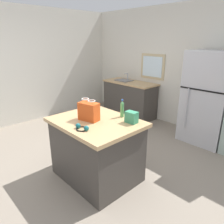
# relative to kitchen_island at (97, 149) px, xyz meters

# --- Properties ---
(ground) EXTENTS (6.48, 6.48, 0.00)m
(ground) POSITION_rel_kitchen_island_xyz_m (-0.27, 0.02, -0.45)
(ground) COLOR gray
(back_wall) EXTENTS (5.40, 0.13, 2.65)m
(back_wall) POSITION_rel_kitchen_island_xyz_m (-0.28, 2.69, 0.88)
(back_wall) COLOR silver
(back_wall) RESTS_ON ground
(left_wall) EXTENTS (0.10, 5.35, 2.65)m
(left_wall) POSITION_rel_kitchen_island_xyz_m (-2.97, 0.02, 0.88)
(left_wall) COLOR silver
(left_wall) RESTS_ON ground
(kitchen_island) EXTENTS (1.19, 0.94, 0.88)m
(kitchen_island) POSITION_rel_kitchen_island_xyz_m (0.00, 0.00, 0.00)
(kitchen_island) COLOR #423D38
(kitchen_island) RESTS_ON ground
(refrigerator) EXTENTS (0.81, 0.70, 1.74)m
(refrigerator) POSITION_rel_kitchen_island_xyz_m (0.53, 2.28, 0.43)
(refrigerator) COLOR #B7B7BC
(refrigerator) RESTS_ON ground
(sink_counter) EXTENTS (1.43, 0.60, 1.09)m
(sink_counter) POSITION_rel_kitchen_island_xyz_m (-1.49, 2.33, 0.02)
(sink_counter) COLOR #423D38
(sink_counter) RESTS_ON ground
(shopping_bag) EXTENTS (0.30, 0.21, 0.29)m
(shopping_bag) POSITION_rel_kitchen_island_xyz_m (-0.08, -0.06, 0.56)
(shopping_bag) COLOR #DB511E
(shopping_bag) RESTS_ON kitchen_island
(small_box) EXTENTS (0.17, 0.12, 0.15)m
(small_box) POSITION_rel_kitchen_island_xyz_m (0.38, 0.29, 0.51)
(small_box) COLOR #388E66
(small_box) RESTS_ON kitchen_island
(bottle) EXTENTS (0.05, 0.05, 0.26)m
(bottle) POSITION_rel_kitchen_island_xyz_m (0.14, 0.36, 0.55)
(bottle) COLOR #4C9956
(bottle) RESTS_ON kitchen_island
(ear_defenders) EXTENTS (0.20, 0.18, 0.06)m
(ear_defenders) POSITION_rel_kitchen_island_xyz_m (0.12, -0.31, 0.46)
(ear_defenders) COLOR black
(ear_defenders) RESTS_ON kitchen_island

